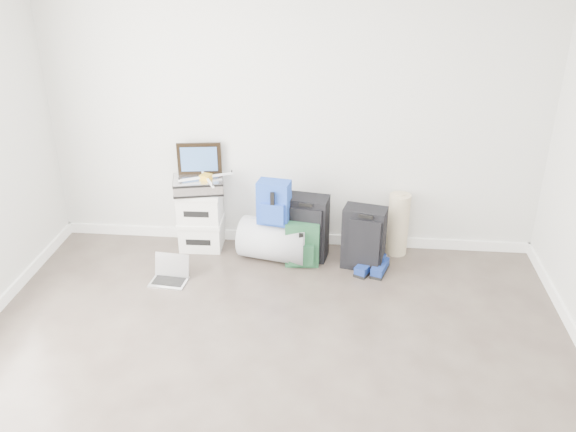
# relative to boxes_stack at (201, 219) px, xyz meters

# --- Properties ---
(room_envelope) EXTENTS (4.52, 5.02, 2.71)m
(room_envelope) POSITION_rel_boxes_stack_xyz_m (0.85, -2.30, 1.43)
(room_envelope) COLOR silver
(room_envelope) RESTS_ON ground
(boxes_stack) EXTENTS (0.42, 0.34, 0.58)m
(boxes_stack) POSITION_rel_boxes_stack_xyz_m (0.00, 0.00, 0.00)
(boxes_stack) COLOR silver
(boxes_stack) RESTS_ON ground
(briefcase) EXTENTS (0.50, 0.42, 0.13)m
(briefcase) POSITION_rel_boxes_stack_xyz_m (-0.00, 0.00, 0.35)
(briefcase) COLOR #B2B2B7
(briefcase) RESTS_ON boxes_stack
(painting) EXTENTS (0.40, 0.08, 0.30)m
(painting) POSITION_rel_boxes_stack_xyz_m (0.00, 0.10, 0.57)
(painting) COLOR black
(painting) RESTS_ON briefcase
(drone) EXTENTS (0.46, 0.46, 0.05)m
(drone) POSITION_rel_boxes_stack_xyz_m (0.08, -0.02, 0.44)
(drone) COLOR #C89117
(drone) RESTS_ON briefcase
(duffel_bag) EXTENTS (0.69, 0.51, 0.38)m
(duffel_bag) POSITION_rel_boxes_stack_xyz_m (0.72, -0.16, -0.10)
(duffel_bag) COLOR gray
(duffel_bag) RESTS_ON ground
(blue_backpack) EXTENTS (0.31, 0.25, 0.40)m
(blue_backpack) POSITION_rel_boxes_stack_xyz_m (0.72, -0.19, 0.28)
(blue_backpack) COLOR #18449E
(blue_backpack) RESTS_ON duffel_bag
(large_suitcase) EXTENTS (0.42, 0.31, 0.61)m
(large_suitcase) POSITION_rel_boxes_stack_xyz_m (1.00, -0.11, 0.01)
(large_suitcase) COLOR black
(large_suitcase) RESTS_ON ground
(green_backpack) EXTENTS (0.31, 0.24, 0.42)m
(green_backpack) POSITION_rel_boxes_stack_xyz_m (0.98, -0.23, -0.09)
(green_backpack) COLOR #153C23
(green_backpack) RESTS_ON ground
(carry_on) EXTENTS (0.41, 0.31, 0.58)m
(carry_on) POSITION_rel_boxes_stack_xyz_m (1.53, -0.24, -0.00)
(carry_on) COLOR black
(carry_on) RESTS_ON ground
(shoes) EXTENTS (0.33, 0.30, 0.09)m
(shoes) POSITION_rel_boxes_stack_xyz_m (1.62, -0.33, -0.25)
(shoes) COLOR black
(shoes) RESTS_ON ground
(rolled_rug) EXTENTS (0.19, 0.19, 0.59)m
(rolled_rug) POSITION_rel_boxes_stack_xyz_m (1.85, 0.06, 0.00)
(rolled_rug) COLOR tan
(rolled_rug) RESTS_ON ground
(laptop) EXTENTS (0.33, 0.25, 0.22)m
(laptop) POSITION_rel_boxes_stack_xyz_m (-0.14, -0.63, -0.24)
(laptop) COLOR #B6B6BA
(laptop) RESTS_ON ground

